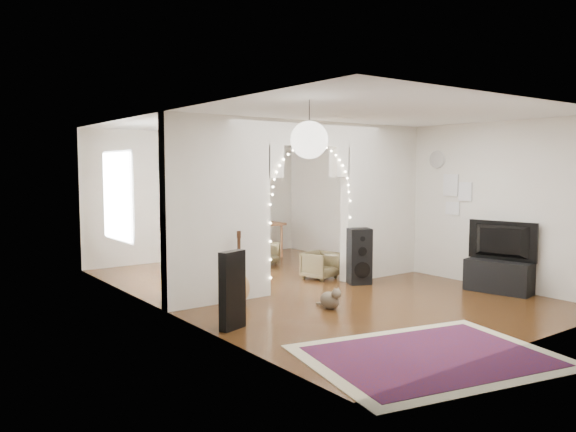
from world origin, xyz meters
TOP-DOWN VIEW (x-y plane):
  - floor at (0.00, 0.00)m, footprint 7.50×7.50m
  - ceiling at (0.00, 0.00)m, footprint 5.00×7.50m
  - wall_back at (0.00, 3.75)m, footprint 5.00×0.02m
  - wall_front at (0.00, -3.75)m, footprint 5.00×0.02m
  - wall_left at (-2.50, 0.00)m, footprint 0.02×7.50m
  - wall_right at (2.50, 0.00)m, footprint 0.02×7.50m
  - divider_wall at (0.00, 0.00)m, footprint 5.00×0.20m
  - fairy_lights at (0.00, -0.13)m, footprint 1.64×0.04m
  - window at (-2.47, 1.80)m, footprint 0.04×1.20m
  - wall_clock at (2.48, -0.60)m, footprint 0.03×0.31m
  - picture_frames at (2.48, -1.00)m, footprint 0.02×0.50m
  - paper_lantern at (-1.90, -2.40)m, footprint 0.40×0.40m
  - ceiling_fan at (0.00, 2.00)m, footprint 1.10×1.10m
  - area_rug at (-1.08, -3.40)m, footprint 2.92×2.43m
  - guitar_case at (-2.20, -1.30)m, footprint 0.39×0.23m
  - acoustic_guitar at (-1.46, -0.25)m, footprint 0.37×0.18m
  - tabby_cat at (-0.61, -1.28)m, footprint 0.22×0.50m
  - floor_speaker at (0.90, -0.28)m, footprint 0.46×0.44m
  - media_console at (2.20, -2.06)m, footprint 0.59×1.06m
  - tv at (2.20, -2.06)m, footprint 0.35×1.08m
  - bookcase at (-0.07, 3.50)m, footprint 1.41×0.44m
  - dining_table at (0.99, 3.10)m, footprint 1.22×0.83m
  - flower_vase at (0.99, 3.10)m, footprint 0.19×0.19m
  - dining_chair_left at (0.64, 2.20)m, footprint 0.66×0.67m
  - dining_chair_right at (0.63, 0.43)m, footprint 0.63×0.64m

SIDE VIEW (x-z plane):
  - floor at x=0.00m, z-range 0.00..0.00m
  - area_rug at x=-1.08m, z-range 0.00..0.02m
  - tabby_cat at x=-0.61m, z-range -0.03..0.30m
  - dining_chair_left at x=0.64m, z-range 0.00..0.46m
  - dining_chair_right at x=0.63m, z-range 0.00..0.48m
  - media_console at x=2.20m, z-range 0.00..0.50m
  - acoustic_guitar at x=-1.46m, z-range -0.06..0.84m
  - floor_speaker at x=0.90m, z-range 0.00..0.94m
  - guitar_case at x=-2.20m, z-range 0.00..0.96m
  - dining_table at x=0.99m, z-range 0.30..1.06m
  - bookcase at x=-0.07m, z-range 0.00..1.43m
  - tv at x=2.20m, z-range 0.50..1.12m
  - flower_vase at x=0.99m, z-range 0.76..0.95m
  - wall_back at x=0.00m, z-range 0.00..2.70m
  - wall_front at x=0.00m, z-range 0.00..2.70m
  - wall_left at x=-2.50m, z-range 0.00..2.70m
  - wall_right at x=2.50m, z-range 0.00..2.70m
  - divider_wall at x=0.00m, z-range 0.07..2.77m
  - window at x=-2.47m, z-range 0.80..2.20m
  - picture_frames at x=2.48m, z-range 1.15..1.85m
  - fairy_lights at x=0.00m, z-range 0.75..2.35m
  - wall_clock at x=2.48m, z-range 1.95..2.25m
  - paper_lantern at x=-1.90m, z-range 2.05..2.45m
  - ceiling_fan at x=0.00m, z-range 2.25..2.55m
  - ceiling at x=0.00m, z-range 2.69..2.71m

